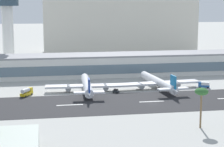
# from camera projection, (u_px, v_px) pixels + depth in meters

# --- Properties ---
(ground_plane) EXTENTS (1400.00, 1400.00, 0.00)m
(ground_plane) POSITION_uv_depth(u_px,v_px,m) (153.00, 104.00, 190.87)
(ground_plane) COLOR #A8A8A3
(runway_strip) EXTENTS (800.00, 40.21, 0.08)m
(runway_strip) POSITION_uv_depth(u_px,v_px,m) (151.00, 102.00, 194.77)
(runway_strip) COLOR #262628
(runway_strip) RESTS_ON ground_plane
(runway_centreline_dash_3) EXTENTS (12.00, 1.20, 0.01)m
(runway_centreline_dash_3) POSITION_uv_depth(u_px,v_px,m) (70.00, 105.00, 188.43)
(runway_centreline_dash_3) COLOR white
(runway_centreline_dash_3) RESTS_ON runway_strip
(runway_centreline_dash_4) EXTENTS (12.00, 1.20, 0.01)m
(runway_centreline_dash_4) POSITION_uv_depth(u_px,v_px,m) (152.00, 101.00, 194.86)
(runway_centreline_dash_4) COLOR white
(runway_centreline_dash_4) RESTS_ON runway_strip
(terminal_building) EXTENTS (182.02, 24.25, 13.60)m
(terminal_building) POSITION_uv_depth(u_px,v_px,m) (110.00, 65.00, 263.39)
(terminal_building) COLOR silver
(terminal_building) RESTS_ON ground_plane
(control_tower) EXTENTS (16.99, 16.99, 50.58)m
(control_tower) POSITION_uv_depth(u_px,v_px,m) (8.00, 22.00, 280.98)
(control_tower) COLOR silver
(control_tower) RESTS_ON ground_plane
(distant_hotel_block) EXTENTS (136.28, 38.20, 47.34)m
(distant_hotel_block) POSITION_uv_depth(u_px,v_px,m) (119.00, 27.00, 375.81)
(distant_hotel_block) COLOR beige
(distant_hotel_block) RESTS_ON ground_plane
(airliner_navy_tail_gate_0) EXTENTS (43.43, 50.23, 10.48)m
(airliner_navy_tail_gate_0) POSITION_uv_depth(u_px,v_px,m) (87.00, 86.00, 215.05)
(airliner_navy_tail_gate_0) COLOR white
(airliner_navy_tail_gate_0) RESTS_ON ground_plane
(airliner_blue_tail_gate_1) EXTENTS (46.54, 51.00, 10.65)m
(airliner_blue_tail_gate_1) POSITION_uv_depth(u_px,v_px,m) (159.00, 83.00, 222.36)
(airliner_blue_tail_gate_1) COLOR silver
(airliner_blue_tail_gate_1) RESTS_ON ground_plane
(service_box_truck_0) EXTENTS (6.46, 4.63, 3.25)m
(service_box_truck_0) POSITION_uv_depth(u_px,v_px,m) (204.00, 85.00, 225.31)
(service_box_truck_0) COLOR #23569E
(service_box_truck_0) RESTS_ON ground_plane
(service_fuel_truck_1) EXTENTS (6.40, 8.69, 3.95)m
(service_fuel_truck_1) POSITION_uv_depth(u_px,v_px,m) (27.00, 92.00, 206.46)
(service_fuel_truck_1) COLOR gold
(service_fuel_truck_1) RESTS_ON ground_plane
(service_baggage_tug_2) EXTENTS (3.44, 3.34, 2.20)m
(service_baggage_tug_2) POSITION_uv_depth(u_px,v_px,m) (116.00, 91.00, 213.12)
(service_baggage_tug_2) COLOR #2D3338
(service_baggage_tug_2) RESTS_ON ground_plane
(palm_tree_2) EXTENTS (5.04, 5.04, 15.23)m
(palm_tree_2) POSITION_uv_depth(u_px,v_px,m) (202.00, 93.00, 152.74)
(palm_tree_2) COLOR brown
(palm_tree_2) RESTS_ON ground_plane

